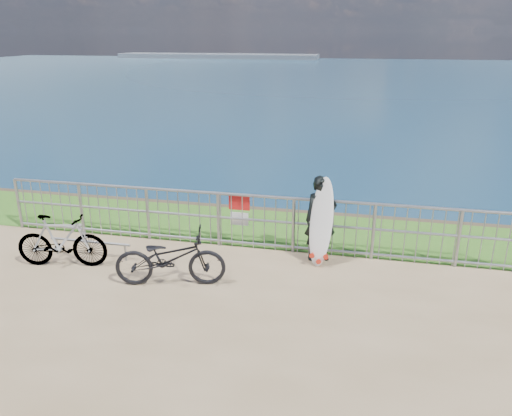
% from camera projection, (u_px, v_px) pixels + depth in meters
% --- Properties ---
extents(grass_strip, '(120.00, 120.00, 0.00)m').
position_uv_depth(grass_strip, '(255.00, 227.00, 10.97)').
color(grass_strip, '#2E641B').
rests_on(grass_strip, ground).
extents(seascape, '(260.00, 260.00, 5.00)m').
position_uv_depth(seascape, '(218.00, 59.00, 154.39)').
color(seascape, brown).
rests_on(seascape, ground).
extents(railing, '(10.06, 0.10, 1.13)m').
position_uv_depth(railing, '(244.00, 220.00, 9.76)').
color(railing, gray).
rests_on(railing, ground).
extents(surfer, '(0.68, 0.55, 1.61)m').
position_uv_depth(surfer, '(321.00, 219.00, 9.19)').
color(surfer, black).
rests_on(surfer, ground).
extents(surfboard, '(0.51, 0.48, 1.64)m').
position_uv_depth(surfboard, '(321.00, 226.00, 9.01)').
color(surfboard, silver).
rests_on(surfboard, ground).
extents(bicycle_near, '(1.96, 1.06, 0.97)m').
position_uv_depth(bicycle_near, '(170.00, 258.00, 8.35)').
color(bicycle_near, black).
rests_on(bicycle_near, ground).
extents(bicycle_far, '(1.71, 0.75, 0.99)m').
position_uv_depth(bicycle_far, '(61.00, 241.00, 9.01)').
color(bicycle_far, black).
rests_on(bicycle_far, ground).
extents(bike_rack, '(1.64, 0.05, 0.34)m').
position_uv_depth(bike_rack, '(90.00, 243.00, 9.44)').
color(bike_rack, gray).
rests_on(bike_rack, ground).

